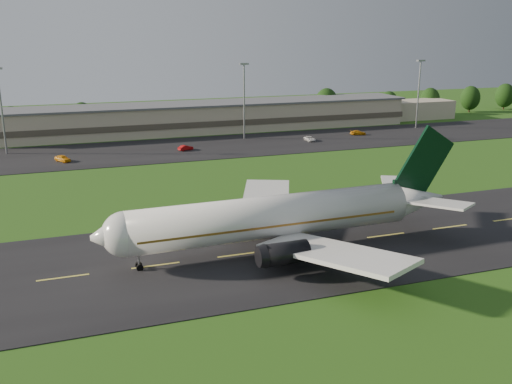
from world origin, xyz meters
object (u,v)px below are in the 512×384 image
object	(u,v)px
light_mast_west	(1,101)
light_mast_east	(419,86)
light_mast_centre	(244,92)
service_vehicle_b	(186,148)
service_vehicle_c	(310,139)
service_vehicle_a	(63,158)
airliner	(278,217)
service_vehicle_d	(358,133)
terminal	(232,116)

from	to	relation	value
light_mast_west	light_mast_east	size ratio (longest dim) A/B	1.00
light_mast_centre	service_vehicle_b	distance (m)	24.51
service_vehicle_c	service_vehicle_a	bearing A→B (deg)	-175.26
airliner	service_vehicle_b	bearing A→B (deg)	86.22
light_mast_centre	light_mast_west	bearing A→B (deg)	180.00
airliner	light_mast_east	bearing A→B (deg)	44.94
light_mast_west	service_vehicle_d	xyz separation A→B (m)	(92.28, -5.15, -12.00)
terminal	light_mast_east	bearing A→B (deg)	-16.80
service_vehicle_a	light_mast_east	bearing A→B (deg)	-24.61
light_mast_west	service_vehicle_c	size ratio (longest dim) A/B	4.75
light_mast_west	service_vehicle_b	xyz separation A→B (m)	(41.35, -10.43, -12.01)
light_mast_east	service_vehicle_c	world-z (taller)	light_mast_east
light_mast_east	service_vehicle_a	xyz separation A→B (m)	(-102.51, -13.82, -11.90)
service_vehicle_a	service_vehicle_c	xyz separation A→B (m)	(62.96, 4.69, -0.15)
airliner	terminal	bearing A→B (deg)	75.23
service_vehicle_c	light_mast_centre	bearing A→B (deg)	149.90
light_mast_centre	service_vehicle_b	size ratio (longest dim) A/B	5.30
service_vehicle_b	service_vehicle_d	world-z (taller)	service_vehicle_d
service_vehicle_a	service_vehicle_d	bearing A→B (deg)	-26.09
light_mast_centre	service_vehicle_d	world-z (taller)	light_mast_centre
light_mast_west	service_vehicle_d	distance (m)	93.20
terminal	service_vehicle_c	size ratio (longest dim) A/B	33.86
light_mast_west	service_vehicle_b	distance (m)	44.31
airliner	terminal	xyz separation A→B (m)	(23.12, 96.16, -0.67)
service_vehicle_d	light_mast_west	bearing A→B (deg)	102.23
light_mast_west	service_vehicle_c	xyz separation A→B (m)	(75.45, -9.13, -12.04)
terminal	service_vehicle_b	distance (m)	33.48
terminal	light_mast_west	xyz separation A→B (m)	(-61.40, -16.18, 8.75)
terminal	service_vehicle_d	bearing A→B (deg)	-34.64
light_mast_centre	service_vehicle_c	xyz separation A→B (m)	(15.45, -9.13, -12.04)
service_vehicle_d	service_vehicle_c	bearing A→B (deg)	118.73
service_vehicle_c	light_mast_east	bearing A→B (deg)	13.48
light_mast_west	light_mast_east	world-z (taller)	same
service_vehicle_b	service_vehicle_c	distance (m)	34.13
airliner	light_mast_west	world-z (taller)	light_mast_west
airliner	service_vehicle_c	xyz separation A→B (m)	(37.17, 70.85, -3.97)
airliner	service_vehicle_a	xyz separation A→B (m)	(-25.79, 66.16, -3.82)
service_vehicle_a	terminal	bearing A→B (deg)	-0.76
light_mast_west	service_vehicle_d	size ratio (longest dim) A/B	4.61
light_mast_centre	service_vehicle_a	bearing A→B (deg)	-163.78
light_mast_west	light_mast_east	bearing A→B (deg)	0.00
light_mast_centre	terminal	bearing A→B (deg)	85.05
terminal	service_vehicle_a	distance (m)	57.46
light_mast_west	light_mast_centre	size ratio (longest dim) A/B	1.00
light_mast_centre	service_vehicle_d	size ratio (longest dim) A/B	4.61
airliner	light_mast_centre	distance (m)	83.27
service_vehicle_b	service_vehicle_c	xyz separation A→B (m)	(34.10, 1.30, -0.04)
terminal	service_vehicle_a	world-z (taller)	terminal
light_mast_west	service_vehicle_a	bearing A→B (deg)	-47.89
light_mast_centre	service_vehicle_c	bearing A→B (deg)	-30.58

